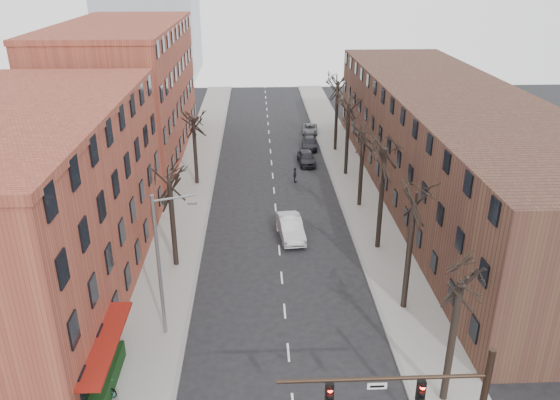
{
  "coord_description": "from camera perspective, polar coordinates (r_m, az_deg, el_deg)",
  "views": [
    {
      "loc": [
        -1.57,
        -16.86,
        20.31
      ],
      "look_at": [
        0.08,
        20.5,
        4.0
      ],
      "focal_mm": 35.0,
      "sensor_mm": 36.0,
      "label": 1
    }
  ],
  "objects": [
    {
      "name": "tree_right_b",
      "position": [
        36.46,
        12.73,
        -10.95
      ],
      "size": [
        5.2,
        5.2,
        10.8
      ],
      "primitive_type": null,
      "color": "black",
      "rests_on": "ground"
    },
    {
      "name": "hedge",
      "position": [
        30.45,
        -17.87,
        -18.04
      ],
      "size": [
        0.8,
        6.0,
        1.0
      ],
      "primitive_type": "cube",
      "color": "black",
      "rests_on": "sidewalk_left"
    },
    {
      "name": "building_left_near",
      "position": [
        37.79,
        -24.75,
        -0.98
      ],
      "size": [
        12.0,
        26.0,
        12.0
      ],
      "primitive_type": "cube",
      "color": "brown",
      "rests_on": "ground"
    },
    {
      "name": "building_left_far",
      "position": [
        63.95,
        -15.79,
        10.68
      ],
      "size": [
        12.0,
        28.0,
        14.0
      ],
      "primitive_type": "cube",
      "color": "brown",
      "rests_on": "ground"
    },
    {
      "name": "streetlight",
      "position": [
        31.39,
        -12.28,
        -6.2
      ],
      "size": [
        2.45,
        0.22,
        9.03
      ],
      "color": "slate",
      "rests_on": "ground"
    },
    {
      "name": "pedestrian_crossing",
      "position": [
        54.67,
        1.57,
        2.62
      ],
      "size": [
        0.44,
        0.93,
        1.55
      ],
      "primitive_type": "imported",
      "rotation": [
        0.0,
        0.0,
        1.51
      ],
      "color": "black",
      "rests_on": "ground"
    },
    {
      "name": "sidewalk_right",
      "position": [
        56.48,
        7.41,
        2.37
      ],
      "size": [
        4.0,
        90.0,
        0.15
      ],
      "primitive_type": "cube",
      "color": "gray",
      "rests_on": "ground"
    },
    {
      "name": "tree_right_e",
      "position": [
        57.36,
        6.85,
        2.65
      ],
      "size": [
        5.2,
        5.2,
        10.8
      ],
      "primitive_type": null,
      "color": "black",
      "rests_on": "ground"
    },
    {
      "name": "tree_right_a",
      "position": [
        30.52,
        16.63,
        -19.37
      ],
      "size": [
        5.2,
        5.2,
        10.0
      ],
      "primitive_type": null,
      "color": "black",
      "rests_on": "ground"
    },
    {
      "name": "tree_left_b",
      "position": [
        55.09,
        -8.63,
        1.65
      ],
      "size": [
        5.2,
        5.2,
        9.5
      ],
      "primitive_type": null,
      "color": "black",
      "rests_on": "ground"
    },
    {
      "name": "awning_left",
      "position": [
        31.56,
        -17.08,
        -17.75
      ],
      "size": [
        1.2,
        7.0,
        0.15
      ],
      "primitive_type": "cube",
      "color": "maroon",
      "rests_on": "ground"
    },
    {
      "name": "silver_sedan",
      "position": [
        43.73,
        1.11,
        -2.9
      ],
      "size": [
        2.25,
        5.16,
        1.65
      ],
      "primitive_type": "imported",
      "rotation": [
        0.0,
        0.0,
        0.1
      ],
      "color": "#B8BABF",
      "rests_on": "ground"
    },
    {
      "name": "sidewalk_left",
      "position": [
        56.04,
        -8.95,
        2.1
      ],
      "size": [
        4.0,
        90.0,
        0.15
      ],
      "primitive_type": "cube",
      "color": "gray",
      "rests_on": "ground"
    },
    {
      "name": "parked_car_far",
      "position": [
        71.13,
        3.14,
        7.41
      ],
      "size": [
        2.26,
        4.26,
        1.14
      ],
      "primitive_type": "imported",
      "rotation": [
        0.0,
        0.0,
        -0.09
      ],
      "color": "slate",
      "rests_on": "ground"
    },
    {
      "name": "bicycle",
      "position": [
        30.5,
        -18.06,
        -18.14
      ],
      "size": [
        1.77,
        1.15,
        0.88
      ],
      "primitive_type": "imported",
      "rotation": [
        0.0,
        0.0,
        1.2
      ],
      "color": "gray",
      "rests_on": "sidewalk_left"
    },
    {
      "name": "parked_car_near",
      "position": [
        59.86,
        2.77,
        4.45
      ],
      "size": [
        1.99,
        4.4,
        1.47
      ],
      "primitive_type": "imported",
      "rotation": [
        0.0,
        0.0,
        0.06
      ],
      "color": "black",
      "rests_on": "ground"
    },
    {
      "name": "tree_left_a",
      "position": [
        40.79,
        -10.76,
        -6.76
      ],
      "size": [
        5.2,
        5.2,
        9.5
      ],
      "primitive_type": null,
      "color": "black",
      "rests_on": "ground"
    },
    {
      "name": "tree_right_c",
      "position": [
        43.07,
        10.12,
        -4.97
      ],
      "size": [
        5.2,
        5.2,
        11.6
      ],
      "primitive_type": null,
      "color": "black",
      "rests_on": "ground"
    },
    {
      "name": "tree_right_f",
      "position": [
        64.81,
        5.76,
        5.18
      ],
      "size": [
        5.2,
        5.2,
        11.6
      ],
      "primitive_type": null,
      "color": "black",
      "rests_on": "ground"
    },
    {
      "name": "building_right",
      "position": [
        52.33,
        17.3,
        5.47
      ],
      "size": [
        12.0,
        50.0,
        10.0
      ],
      "primitive_type": "cube",
      "color": "#4A2F22",
      "rests_on": "ground"
    },
    {
      "name": "tree_right_d",
      "position": [
        50.09,
        8.25,
        -0.62
      ],
      "size": [
        5.2,
        5.2,
        10.0
      ],
      "primitive_type": null,
      "color": "black",
      "rests_on": "ground"
    },
    {
      "name": "parked_car_mid",
      "position": [
        65.22,
        3.1,
        5.97
      ],
      "size": [
        2.08,
        4.49,
        1.27
      ],
      "primitive_type": "imported",
      "rotation": [
        0.0,
        0.0,
        -0.07
      ],
      "color": "#21222A",
      "rests_on": "ground"
    }
  ]
}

